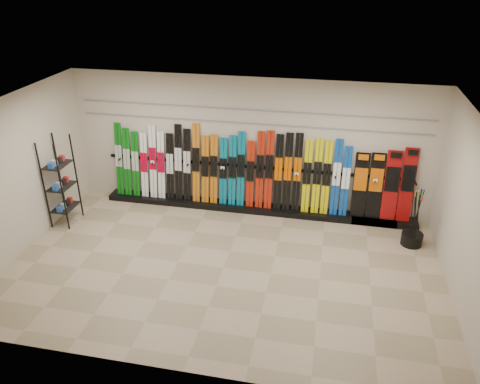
# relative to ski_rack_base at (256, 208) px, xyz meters

# --- Properties ---
(floor) EXTENTS (8.00, 8.00, 0.00)m
(floor) POSITION_rel_ski_rack_base_xyz_m (-0.22, -2.28, -0.06)
(floor) COLOR gray
(floor) RESTS_ON ground
(back_wall) EXTENTS (8.00, 0.00, 8.00)m
(back_wall) POSITION_rel_ski_rack_base_xyz_m (-0.22, 0.22, 1.44)
(back_wall) COLOR beige
(back_wall) RESTS_ON floor
(left_wall) EXTENTS (0.00, 5.00, 5.00)m
(left_wall) POSITION_rel_ski_rack_base_xyz_m (-4.22, -2.28, 1.44)
(left_wall) COLOR beige
(left_wall) RESTS_ON floor
(right_wall) EXTENTS (0.00, 5.00, 5.00)m
(right_wall) POSITION_rel_ski_rack_base_xyz_m (3.78, -2.28, 1.44)
(right_wall) COLOR beige
(right_wall) RESTS_ON floor
(ceiling) EXTENTS (8.00, 8.00, 0.00)m
(ceiling) POSITION_rel_ski_rack_base_xyz_m (-0.22, -2.28, 2.94)
(ceiling) COLOR silver
(ceiling) RESTS_ON back_wall
(ski_rack_base) EXTENTS (8.00, 0.40, 0.12)m
(ski_rack_base) POSITION_rel_ski_rack_base_xyz_m (0.00, 0.00, 0.00)
(ski_rack_base) COLOR black
(ski_rack_base) RESTS_ON floor
(skis) EXTENTS (5.36, 0.26, 1.81)m
(skis) POSITION_rel_ski_rack_base_xyz_m (-0.66, 0.06, 0.88)
(skis) COLOR #0B6B12
(skis) RESTS_ON ski_rack_base
(snowboards) EXTENTS (1.25, 0.25, 1.60)m
(snowboards) POSITION_rel_ski_rack_base_xyz_m (2.72, 0.08, 0.81)
(snowboards) COLOR black
(snowboards) RESTS_ON ski_rack_base
(accessory_rack) EXTENTS (0.40, 0.60, 1.93)m
(accessory_rack) POSITION_rel_ski_rack_base_xyz_m (-3.97, -1.29, 0.90)
(accessory_rack) COLOR black
(accessory_rack) RESTS_ON floor
(pole_bin) EXTENTS (0.42, 0.42, 0.25)m
(pole_bin) POSITION_rel_ski_rack_base_xyz_m (3.30, -0.75, 0.07)
(pole_bin) COLOR black
(pole_bin) RESTS_ON floor
(ski_poles) EXTENTS (0.23, 0.33, 1.18)m
(ski_poles) POSITION_rel_ski_rack_base_xyz_m (3.29, -0.76, 0.55)
(ski_poles) COLOR black
(ski_poles) RESTS_ON pole_bin
(slatwall_rail_0) EXTENTS (7.60, 0.02, 0.03)m
(slatwall_rail_0) POSITION_rel_ski_rack_base_xyz_m (-0.22, 0.20, 1.94)
(slatwall_rail_0) COLOR gray
(slatwall_rail_0) RESTS_ON back_wall
(slatwall_rail_1) EXTENTS (7.60, 0.02, 0.03)m
(slatwall_rail_1) POSITION_rel_ski_rack_base_xyz_m (-0.22, 0.20, 2.24)
(slatwall_rail_1) COLOR gray
(slatwall_rail_1) RESTS_ON back_wall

